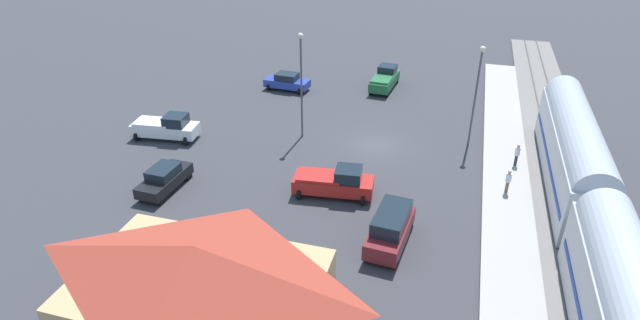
{
  "coord_description": "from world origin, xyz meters",
  "views": [
    {
      "loc": [
        -6.02,
        37.2,
        19.16
      ],
      "look_at": [
        3.15,
        5.51,
        1.0
      ],
      "focal_mm": 28.99,
      "sensor_mm": 36.0,
      "label": 1
    }
  ],
  "objects_px": {
    "pickup_green": "(385,79)",
    "sedan_black": "(164,178)",
    "light_pole_near_platform": "(477,85)",
    "station_building": "(200,292)",
    "pedestrian_waiting_far": "(508,180)",
    "pickup_white": "(166,127)",
    "pickup_red": "(335,182)",
    "suv_maroon": "(391,228)",
    "sedan_blue": "(287,82)",
    "light_pole_lot_center": "(301,75)",
    "pedestrian_on_platform": "(517,153)"
  },
  "relations": [
    {
      "from": "pedestrian_waiting_far",
      "to": "sedan_blue",
      "type": "xyz_separation_m",
      "value": [
        20.94,
        -14.8,
        -0.4
      ]
    },
    {
      "from": "pickup_green",
      "to": "sedan_black",
      "type": "distance_m",
      "value": 26.19
    },
    {
      "from": "sedan_black",
      "to": "sedan_blue",
      "type": "bearing_deg",
      "value": -95.0
    },
    {
      "from": "sedan_blue",
      "to": "light_pole_lot_center",
      "type": "relative_size",
      "value": 0.53
    },
    {
      "from": "pickup_red",
      "to": "suv_maroon",
      "type": "xyz_separation_m",
      "value": [
        -4.49,
        4.26,
        0.12
      ]
    },
    {
      "from": "sedan_black",
      "to": "light_pole_lot_center",
      "type": "height_order",
      "value": "light_pole_lot_center"
    },
    {
      "from": "pickup_green",
      "to": "pickup_red",
      "type": "bearing_deg",
      "value": 90.64
    },
    {
      "from": "pickup_green",
      "to": "pedestrian_waiting_far",
      "type": "bearing_deg",
      "value": 122.53
    },
    {
      "from": "sedan_black",
      "to": "sedan_blue",
      "type": "xyz_separation_m",
      "value": [
        -1.79,
        -20.46,
        0.0
      ]
    },
    {
      "from": "pedestrian_waiting_far",
      "to": "pickup_green",
      "type": "xyz_separation_m",
      "value": [
        11.47,
        -17.99,
        -0.25
      ]
    },
    {
      "from": "suv_maroon",
      "to": "light_pole_near_platform",
      "type": "height_order",
      "value": "light_pole_near_platform"
    },
    {
      "from": "pickup_red",
      "to": "pickup_white",
      "type": "height_order",
      "value": "same"
    },
    {
      "from": "suv_maroon",
      "to": "light_pole_near_platform",
      "type": "relative_size",
      "value": 0.62
    },
    {
      "from": "station_building",
      "to": "light_pole_lot_center",
      "type": "distance_m",
      "value": 22.07
    },
    {
      "from": "sedan_black",
      "to": "suv_maroon",
      "type": "height_order",
      "value": "suv_maroon"
    },
    {
      "from": "light_pole_near_platform",
      "to": "station_building",
      "type": "bearing_deg",
      "value": 65.04
    },
    {
      "from": "pickup_green",
      "to": "light_pole_lot_center",
      "type": "bearing_deg",
      "value": 70.25
    },
    {
      "from": "pickup_white",
      "to": "pedestrian_waiting_far",
      "type": "bearing_deg",
      "value": 176.84
    },
    {
      "from": "sedan_black",
      "to": "station_building",
      "type": "bearing_deg",
      "value": 128.22
    },
    {
      "from": "pedestrian_waiting_far",
      "to": "light_pole_lot_center",
      "type": "relative_size",
      "value": 0.2
    },
    {
      "from": "suv_maroon",
      "to": "light_pole_lot_center",
      "type": "bearing_deg",
      "value": -52.61
    },
    {
      "from": "station_building",
      "to": "pickup_green",
      "type": "height_order",
      "value": "station_building"
    },
    {
      "from": "station_building",
      "to": "sedan_black",
      "type": "distance_m",
      "value": 14.38
    },
    {
      "from": "pickup_white",
      "to": "light_pole_near_platform",
      "type": "distance_m",
      "value": 25.1
    },
    {
      "from": "sedan_blue",
      "to": "pedestrian_waiting_far",
      "type": "bearing_deg",
      "value": 144.75
    },
    {
      "from": "pedestrian_on_platform",
      "to": "pickup_green",
      "type": "bearing_deg",
      "value": -48.55
    },
    {
      "from": "station_building",
      "to": "pickup_green",
      "type": "xyz_separation_m",
      "value": [
        -2.45,
        -34.84,
        -1.8
      ]
    },
    {
      "from": "sedan_black",
      "to": "light_pole_near_platform",
      "type": "xyz_separation_m",
      "value": [
        -20.01,
        -12.88,
        4.23
      ]
    },
    {
      "from": "station_building",
      "to": "pedestrian_waiting_far",
      "type": "xyz_separation_m",
      "value": [
        -13.92,
        -16.85,
        -1.55
      ]
    },
    {
      "from": "station_building",
      "to": "pickup_red",
      "type": "xyz_separation_m",
      "value": [
        -2.68,
        -13.75,
        -1.8
      ]
    },
    {
      "from": "pedestrian_waiting_far",
      "to": "suv_maroon",
      "type": "relative_size",
      "value": 0.34
    },
    {
      "from": "station_building",
      "to": "suv_maroon",
      "type": "xyz_separation_m",
      "value": [
        -7.17,
        -9.5,
        -1.68
      ]
    },
    {
      "from": "pedestrian_waiting_far",
      "to": "pickup_white",
      "type": "relative_size",
      "value": 0.31
    },
    {
      "from": "pedestrian_on_platform",
      "to": "pickup_red",
      "type": "xyz_separation_m",
      "value": [
        11.98,
        7.25,
        -0.25
      ]
    },
    {
      "from": "sedan_blue",
      "to": "pickup_white",
      "type": "relative_size",
      "value": 0.83
    },
    {
      "from": "pickup_red",
      "to": "light_pole_near_platform",
      "type": "xyz_separation_m",
      "value": [
        -8.52,
        -10.31,
        4.08
      ]
    },
    {
      "from": "station_building",
      "to": "sedan_blue",
      "type": "xyz_separation_m",
      "value": [
        7.02,
        -31.65,
        -1.95
      ]
    },
    {
      "from": "pickup_white",
      "to": "light_pole_lot_center",
      "type": "height_order",
      "value": "light_pole_lot_center"
    },
    {
      "from": "station_building",
      "to": "light_pole_lot_center",
      "type": "relative_size",
      "value": 1.33
    },
    {
      "from": "sedan_black",
      "to": "sedan_blue",
      "type": "distance_m",
      "value": 20.54
    },
    {
      "from": "sedan_black",
      "to": "light_pole_lot_center",
      "type": "xyz_separation_m",
      "value": [
        -6.58,
        -10.61,
        4.53
      ]
    },
    {
      "from": "pickup_red",
      "to": "light_pole_near_platform",
      "type": "bearing_deg",
      "value": -129.55
    },
    {
      "from": "sedan_blue",
      "to": "light_pole_near_platform",
      "type": "xyz_separation_m",
      "value": [
        -18.22,
        7.58,
        4.23
      ]
    },
    {
      "from": "sedan_blue",
      "to": "suv_maroon",
      "type": "distance_m",
      "value": 26.31
    },
    {
      "from": "sedan_black",
      "to": "light_pole_lot_center",
      "type": "relative_size",
      "value": 0.52
    },
    {
      "from": "pickup_red",
      "to": "light_pole_lot_center",
      "type": "distance_m",
      "value": 10.4
    },
    {
      "from": "station_building",
      "to": "light_pole_near_platform",
      "type": "height_order",
      "value": "light_pole_near_platform"
    },
    {
      "from": "pedestrian_waiting_far",
      "to": "pickup_green",
      "type": "height_order",
      "value": "pickup_green"
    },
    {
      "from": "pickup_green",
      "to": "light_pole_lot_center",
      "type": "height_order",
      "value": "light_pole_lot_center"
    },
    {
      "from": "pedestrian_waiting_far",
      "to": "sedan_black",
      "type": "height_order",
      "value": "pedestrian_waiting_far"
    }
  ]
}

